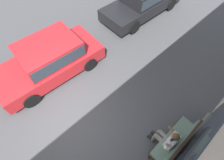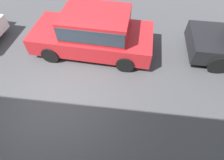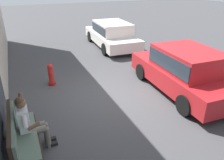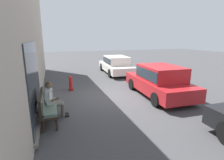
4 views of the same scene
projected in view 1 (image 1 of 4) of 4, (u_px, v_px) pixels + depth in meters
The scene contains 4 objects.
ground_plane at pixel (74, 120), 6.19m from camera, with size 60.00×60.00×0.00m, color #424244.
bench at pixel (177, 141), 5.21m from camera, with size 1.74×0.55×1.02m.
person_on_phone at pixel (168, 139), 5.12m from camera, with size 0.73×0.74×1.35m.
parked_car_mid at pixel (49, 58), 6.75m from camera, with size 4.28×2.11×1.51m.
Camera 1 is at (0.57, 2.60, 5.93)m, focal length 28.00 mm.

